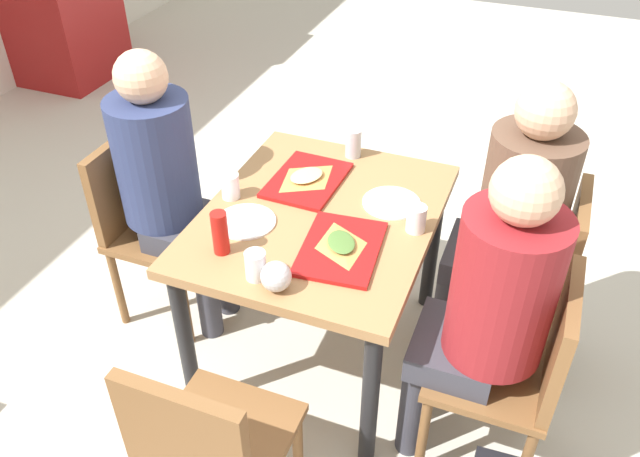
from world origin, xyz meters
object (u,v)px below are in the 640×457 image
(person_in_brown_jacket, at_px, (512,211))
(foil_bundle, at_px, (276,276))
(chair_near_left, at_px, (520,366))
(soda_can, at_px, (353,143))
(plastic_cup_b, at_px, (416,219))
(pizza_slice_b, at_px, (306,177))
(plastic_cup_a, at_px, (230,186))
(tray_red_near, at_px, (341,248))
(person_far_side, at_px, (166,176))
(pizza_slice_a, at_px, (341,244))
(chair_left_end, at_px, (208,447))
(tray_red_far, at_px, (307,180))
(chair_near_right, at_px, (537,270))
(main_table, at_px, (320,235))
(chair_far_side, at_px, (146,218))
(paper_plate_center, at_px, (246,222))
(paper_plate_near_edge, at_px, (391,203))
(condiment_bottle, at_px, (220,233))
(person_in_red, at_px, (489,300))
(plastic_cup_c, at_px, (256,265))

(person_in_brown_jacket, height_order, foil_bundle, person_in_brown_jacket)
(chair_near_left, relative_size, soda_can, 6.90)
(person_in_brown_jacket, xyz_separation_m, plastic_cup_b, (-0.23, 0.31, 0.04))
(pizza_slice_b, height_order, plastic_cup_a, plastic_cup_a)
(plastic_cup_b, bearing_deg, tray_red_near, 134.44)
(person_far_side, xyz_separation_m, pizza_slice_a, (-0.17, -0.81, 0.01))
(chair_left_end, distance_m, tray_red_far, 1.11)
(chair_near_right, bearing_deg, main_table, 107.71)
(chair_far_side, height_order, paper_plate_center, chair_far_side)
(chair_far_side, distance_m, paper_plate_near_edge, 1.07)
(tray_red_far, relative_size, pizza_slice_b, 1.45)
(person_far_side, distance_m, condiment_bottle, 0.55)
(chair_left_end, bearing_deg, paper_plate_near_edge, -12.34)
(pizza_slice_b, bearing_deg, chair_near_left, -114.96)
(chair_near_left, height_order, chair_far_side, same)
(main_table, xyz_separation_m, paper_plate_near_edge, (0.15, -0.23, 0.11))
(chair_far_side, relative_size, person_in_red, 0.67)
(chair_far_side, distance_m, pizza_slice_a, 1.00)
(chair_left_end, relative_size, person_in_brown_jacket, 0.67)
(plastic_cup_a, bearing_deg, pizza_slice_b, -48.72)
(tray_red_near, bearing_deg, soda_can, 15.21)
(main_table, relative_size, person_in_brown_jacket, 0.82)
(person_in_brown_jacket, height_order, pizza_slice_b, person_in_brown_jacket)
(plastic_cup_a, relative_size, foil_bundle, 1.00)
(tray_red_near, bearing_deg, chair_near_left, -96.68)
(chair_left_end, height_order, plastic_cup_b, chair_left_end)
(main_table, xyz_separation_m, pizza_slice_b, (0.18, 0.13, 0.13))
(pizza_slice_a, height_order, condiment_bottle, condiment_bottle)
(main_table, relative_size, chair_far_side, 1.22)
(pizza_slice_b, bearing_deg, pizza_slice_a, -142.21)
(paper_plate_near_edge, bearing_deg, plastic_cup_c, 152.57)
(chair_near_left, distance_m, paper_plate_near_edge, 0.74)
(foil_bundle, bearing_deg, pizza_slice_a, -25.41)
(tray_red_far, bearing_deg, plastic_cup_a, 131.72)
(paper_plate_center, distance_m, foil_bundle, 0.38)
(person_in_red, relative_size, person_in_brown_jacket, 1.00)
(person_in_red, xyz_separation_m, paper_plate_near_edge, (0.41, 0.43, -0.01))
(pizza_slice_b, distance_m, soda_can, 0.28)
(chair_far_side, xyz_separation_m, plastic_cup_b, (0.03, -1.16, 0.29))
(main_table, relative_size, plastic_cup_c, 10.24)
(person_in_red, distance_m, person_far_side, 1.35)
(person_far_side, xyz_separation_m, pizza_slice_b, (0.18, -0.54, 0.01))
(pizza_slice_a, relative_size, condiment_bottle, 1.45)
(paper_plate_near_edge, height_order, soda_can, soda_can)
(chair_near_right, height_order, pizza_slice_a, chair_near_right)
(chair_near_left, bearing_deg, pizza_slice_a, 82.85)
(person_far_side, distance_m, soda_can, 0.78)
(chair_left_end, xyz_separation_m, tray_red_near, (0.72, -0.15, 0.24))
(main_table, xyz_separation_m, foil_bundle, (-0.44, -0.02, 0.15))
(chair_far_side, distance_m, pizza_slice_b, 0.75)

